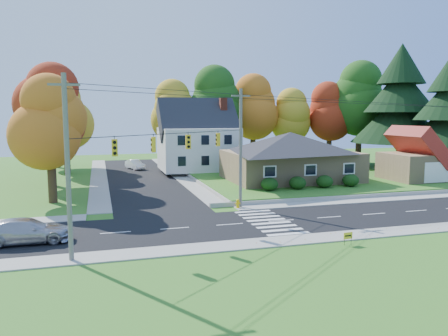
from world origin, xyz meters
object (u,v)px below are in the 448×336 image
object	(u,v)px
white_car	(135,164)
fire_hydrant	(238,204)
ranch_house	(290,155)
silver_sedan	(27,231)

from	to	relation	value
white_car	fire_hydrant	distance (m)	30.08
white_car	ranch_house	bearing A→B (deg)	-68.88
fire_hydrant	ranch_house	bearing A→B (deg)	48.35
ranch_house	silver_sedan	world-z (taller)	ranch_house
silver_sedan	fire_hydrant	size ratio (longest dim) A/B	6.49
ranch_house	white_car	size ratio (longest dim) A/B	3.54
ranch_house	white_car	world-z (taller)	ranch_house
silver_sedan	fire_hydrant	bearing A→B (deg)	-68.50
ranch_house	white_car	bearing A→B (deg)	130.85
white_car	fire_hydrant	xyz separation A→B (m)	(6.12, -29.45, -0.31)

